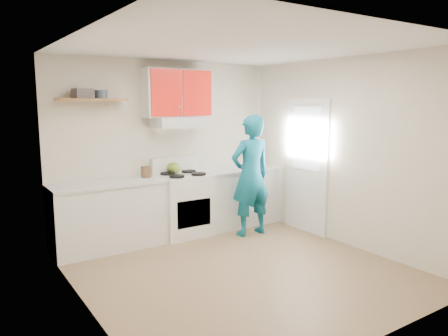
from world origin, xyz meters
TOP-DOWN VIEW (x-y plane):
  - floor at (0.00, 0.00)m, footprint 3.80×3.80m
  - ceiling at (0.00, 0.00)m, footprint 3.60×3.80m
  - back_wall at (0.00, 1.90)m, footprint 3.60×0.04m
  - front_wall at (0.00, -1.90)m, footprint 3.60×0.04m
  - left_wall at (-1.80, 0.00)m, footprint 0.04×3.80m
  - right_wall at (1.80, 0.00)m, footprint 0.04×3.80m
  - door at (1.78, 0.70)m, footprint 0.05×0.85m
  - door_glass at (1.75, 0.70)m, footprint 0.01×0.55m
  - counter_left at (-1.04, 1.60)m, footprint 1.52×0.60m
  - counter_right at (1.14, 1.60)m, footprint 1.32×0.60m
  - stove at (0.10, 1.57)m, footprint 0.76×0.65m
  - range_hood at (0.10, 1.68)m, footprint 0.76×0.44m
  - upper_cabinets at (0.10, 1.73)m, footprint 1.02×0.33m
  - shelf at (-1.15, 1.75)m, footprint 0.90×0.30m
  - books at (-1.27, 1.72)m, footprint 0.27×0.22m
  - tin at (-1.04, 1.75)m, footprint 0.19×0.19m
  - kettle at (0.04, 1.75)m, footprint 0.25×0.25m
  - crock at (-0.45, 1.66)m, footprint 0.20×0.20m
  - cutting_board at (1.05, 1.59)m, footprint 0.31×0.24m
  - silicone_mat at (1.62, 1.64)m, footprint 0.33×0.30m
  - person at (0.95, 1.03)m, footprint 0.68×0.46m

SIDE VIEW (x-z plane):
  - floor at x=0.00m, z-range 0.00..0.00m
  - counter_left at x=-1.04m, z-range 0.00..0.90m
  - counter_right at x=1.14m, z-range 0.00..0.90m
  - stove at x=0.10m, z-range 0.00..0.92m
  - silicone_mat at x=1.62m, z-range 0.90..0.91m
  - person at x=0.95m, z-range 0.00..1.81m
  - cutting_board at x=1.05m, z-range 0.90..0.92m
  - crock at x=-0.45m, z-range 0.90..1.08m
  - kettle at x=0.04m, z-range 0.92..1.09m
  - door at x=1.78m, z-range 0.00..2.05m
  - back_wall at x=0.00m, z-range 0.00..2.60m
  - front_wall at x=0.00m, z-range 0.00..2.60m
  - left_wall at x=-1.80m, z-range 0.00..2.60m
  - right_wall at x=1.80m, z-range 0.00..2.60m
  - door_glass at x=1.75m, z-range 0.98..1.92m
  - range_hood at x=0.10m, z-range 1.62..1.77m
  - shelf at x=-1.15m, z-range 2.00..2.04m
  - tin at x=-1.04m, z-range 2.04..2.15m
  - books at x=-1.27m, z-range 2.04..2.16m
  - upper_cabinets at x=0.10m, z-range 1.77..2.47m
  - ceiling at x=0.00m, z-range 2.58..2.62m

